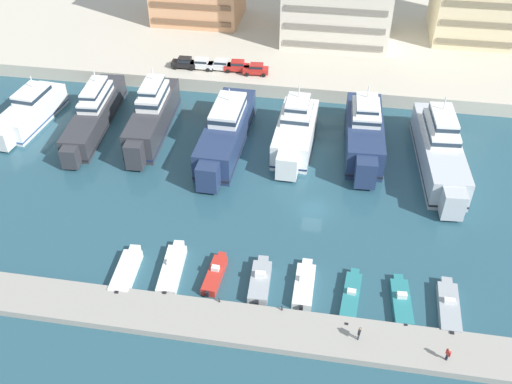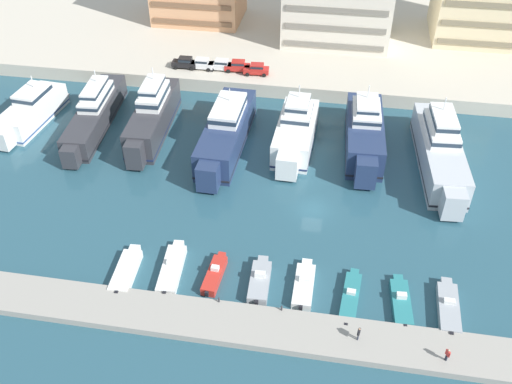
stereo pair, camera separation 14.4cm
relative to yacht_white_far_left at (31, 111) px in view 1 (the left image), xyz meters
name	(u,v)px [view 1 (the left image)]	position (x,y,z in m)	size (l,w,h in m)	color
ground_plane	(313,209)	(43.07, -13.21, -1.96)	(400.00, 400.00, 0.00)	#285160
quay_promenade	(339,12)	(43.07, 48.01, -0.85)	(180.00, 70.00, 2.21)	beige
pier_dock	(296,333)	(43.07, -32.19, -1.56)	(120.00, 4.90, 0.80)	#9E998E
yacht_white_far_left	(31,111)	(0.00, 0.00, 0.00)	(5.60, 16.18, 6.63)	white
yacht_charcoal_left	(95,113)	(9.69, 0.77, 0.19)	(5.36, 22.41, 7.60)	#333338
yacht_charcoal_mid_left	(152,115)	(18.61, 0.58, 0.76)	(4.95, 19.85, 8.97)	#333338
yacht_navy_center_left	(226,132)	(29.83, -1.52, 0.45)	(5.31, 21.66, 7.60)	navy
yacht_white_center	(295,131)	(39.33, 0.25, 0.49)	(5.39, 16.82, 8.44)	white
yacht_navy_center_right	(364,133)	(48.78, 1.03, 0.68)	(5.54, 18.96, 8.62)	navy
yacht_silver_mid_right	(440,150)	(58.69, -1.46, 0.69)	(6.21, 22.52, 8.92)	silver
motorboat_white_far_left	(127,271)	(24.18, -27.14, -1.50)	(2.41, 7.19, 0.92)	white
motorboat_white_left	(172,268)	(28.94, -26.01, -1.48)	(2.59, 7.97, 1.35)	white
motorboat_red_mid_left	(215,274)	(33.70, -26.13, -1.45)	(1.84, 6.16, 1.47)	red
motorboat_grey_center_left	(260,281)	(38.61, -26.30, -1.41)	(2.27, 6.62, 1.65)	#9EA3A8
motorboat_white_center	(304,285)	(43.25, -25.97, -1.50)	(2.03, 6.93, 1.33)	white
motorboat_teal_center_right	(351,298)	(48.12, -26.92, -1.56)	(2.24, 7.88, 1.14)	teal
motorboat_teal_mid_right	(401,301)	(53.24, -26.55, -1.56)	(2.27, 7.00, 1.30)	teal
motorboat_grey_right	(449,307)	(57.90, -26.61, -1.46)	(2.15, 7.45, 1.34)	#9EA3A8
car_black_far_left	(184,62)	(19.07, 16.79, 1.23)	(4.13, 1.98, 1.80)	black
car_white_left	(201,63)	(21.88, 16.85, 1.23)	(4.13, 1.97, 1.80)	white
car_white_mid_left	(221,64)	(25.15, 17.00, 1.23)	(4.11, 1.94, 1.80)	white
car_red_center_left	(237,66)	(27.90, 17.04, 1.23)	(4.21, 2.15, 1.80)	red
car_red_center	(256,69)	(31.12, 16.42, 1.23)	(4.21, 2.15, 1.80)	red
pedestrian_near_edge	(448,353)	(56.98, -33.25, -0.23)	(0.40, 0.53, 1.56)	#282D3D
pedestrian_mid_deck	(359,333)	(48.97, -32.26, -0.18)	(0.32, 0.62, 1.64)	#282D3D
bollard_west	(219,300)	(35.03, -29.99, -0.83)	(0.20, 0.20, 0.61)	#2D2D33
bollard_west_mid	(282,308)	(41.40, -29.99, -0.83)	(0.20, 0.20, 0.61)	#2D2D33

